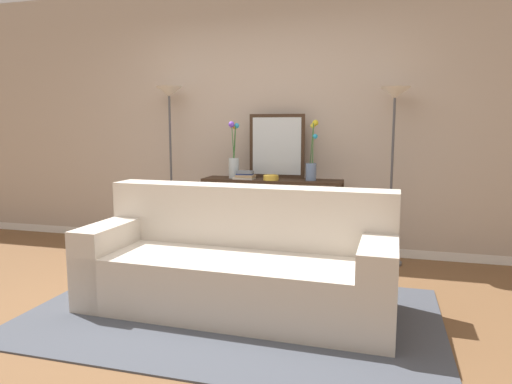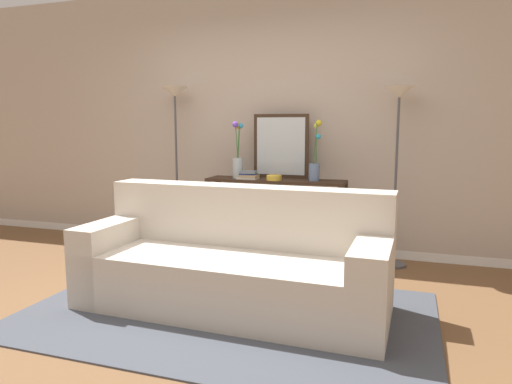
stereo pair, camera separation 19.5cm
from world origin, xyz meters
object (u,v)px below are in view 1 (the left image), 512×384
Objects in this scene: couch at (239,266)px; book_stack at (245,175)px; wall_mirror at (277,146)px; book_row_under_console at (231,248)px; floor_lamp_right at (394,126)px; vase_tall_flowers at (234,159)px; floor_lamp_left at (170,122)px; console_table at (272,203)px; vase_short_flowers at (312,163)px; fruit_bowl at (271,178)px.

book_stack reaches higher than couch.
book_row_under_console is (-0.46, -0.13, -1.08)m from wall_mirror.
floor_lamp_right is 2.92× the size of vase_tall_flowers.
couch is at bearing -49.44° from floor_lamp_left.
floor_lamp_left reaches higher than book_row_under_console.
book_stack is (-0.28, -0.22, -0.29)m from wall_mirror.
floor_lamp_right reaches higher than book_row_under_console.
couch is 1.42m from console_table.
vase_tall_flowers is 0.98× the size of vase_short_flowers.
floor_lamp_right is (1.17, 0.04, 0.78)m from console_table.
floor_lamp_right is 1.60m from vase_tall_flowers.
floor_lamp_right is at bearing 1.57° from book_row_under_console.
vase_short_flowers is at bearing -0.39° from console_table.
vase_tall_flowers reaches higher than console_table.
floor_lamp_right is 0.84m from vase_short_flowers.
vase_short_flowers is at bearing -0.18° from book_row_under_console.
wall_mirror reaches higher than fruit_bowl.
book_stack is at bearing -174.76° from floor_lamp_right.
couch is 1.57m from vase_short_flowers.
floor_lamp_right reaches higher than console_table.
book_stack is (0.88, -0.13, -0.54)m from floor_lamp_left.
console_table is 0.67m from book_row_under_console.
book_stack is 0.74× the size of book_row_under_console.
floor_lamp_left is at bearing 171.57° from book_stack.
vase_short_flowers is 0.43m from fruit_bowl.
book_row_under_console is at bearing 110.75° from couch.
floor_lamp_right is 1.17m from wall_mirror.
console_table is 1.40m from floor_lamp_right.
vase_tall_flowers reaches higher than fruit_bowl.
fruit_bowl is 0.90m from book_row_under_console.
book_row_under_console is at bearing -3.57° from floor_lamp_left.
vase_tall_flowers reaches higher than book_stack.
console_table is 0.59m from wall_mirror.
vase_short_flowers reaches higher than vase_tall_flowers.
floor_lamp_right reaches higher than fruit_bowl.
book_row_under_console is (-1.60, -0.04, -1.28)m from floor_lamp_right.
floor_lamp_left is (-1.23, 1.44, 1.06)m from couch.
wall_mirror is at bearing 38.59° from book_stack.
floor_lamp_left is at bearing 180.00° from floor_lamp_right.
vase_tall_flowers is at bearing -177.62° from floor_lamp_right.
book_row_under_console is at bearing 154.11° from book_stack.
console_table is at bearing 93.71° from couch.
book_stack is at bearing -161.49° from console_table.
vase_tall_flowers is 2.68× the size of book_stack.
wall_mirror is at bearing 4.47° from floor_lamp_left.
couch is 7.72× the size of book_row_under_console.
wall_mirror reaches higher than book_row_under_console.
console_table is at bearing -97.58° from wall_mirror.
wall_mirror is 0.38m from fruit_bowl.
floor_lamp_right reaches higher than couch.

